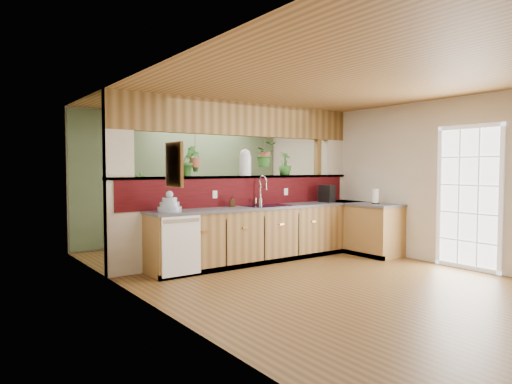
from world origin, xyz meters
TOP-DOWN VIEW (x-y plane):
  - ground at (0.00, 0.00)m, footprint 4.60×7.00m
  - ceiling at (0.00, 0.00)m, footprint 4.60×7.00m
  - wall_back at (0.00, 3.50)m, footprint 4.60×0.02m
  - wall_left at (-2.30, 0.00)m, footprint 0.02×7.00m
  - wall_right at (2.30, 0.00)m, footprint 0.02×7.00m
  - pass_through_partition at (0.03, 1.35)m, footprint 4.60×0.21m
  - pass_through_ledge at (0.00, 1.35)m, footprint 4.60×0.21m
  - header_beam at (0.00, 1.35)m, footprint 4.60×0.15m
  - sage_backwall at (0.00, 3.48)m, footprint 4.55×0.02m
  - countertop at (0.84, 0.87)m, footprint 4.14×1.52m
  - dishwasher at (-1.48, 0.66)m, footprint 0.58×0.03m
  - navy_sink at (0.25, 0.98)m, footprint 0.82×0.50m
  - french_door at (2.27, -1.30)m, footprint 0.06×1.02m
  - framed_print at (-2.27, -0.80)m, footprint 0.04×0.35m
  - faucet at (0.23, 1.13)m, footprint 0.22×0.22m
  - dish_stack at (-1.51, 0.96)m, footprint 0.34×0.34m
  - soap_dispenser at (-0.35, 1.13)m, footprint 0.10×0.10m
  - coffee_maker at (1.58, 0.96)m, footprint 0.16×0.28m
  - paper_towel at (1.99, 0.21)m, footprint 0.13×0.13m
  - glass_jar at (0.05, 1.35)m, footprint 0.20×0.20m
  - ledge_plant_left at (-1.02, 1.35)m, footprint 0.27×0.23m
  - ledge_plant_right at (0.90, 1.35)m, footprint 0.30×0.30m
  - hanging_plant_a at (-0.89, 1.35)m, footprint 0.21×0.17m
  - hanging_plant_b at (0.45, 1.35)m, footprint 0.45×0.42m
  - shelving_console at (-0.54, 3.25)m, footprint 1.63×0.84m
  - shelf_plant_a at (-1.03, 3.25)m, footprint 0.25×0.20m
  - shelf_plant_b at (-0.13, 3.25)m, footprint 0.36×0.36m
  - floor_plant at (1.32, 2.26)m, footprint 0.71×0.63m

SIDE VIEW (x-z plane):
  - ground at x=0.00m, z-range -0.01..0.01m
  - floor_plant at x=1.32m, z-range 0.00..0.73m
  - countertop at x=0.84m, z-range 0.00..0.90m
  - dishwasher at x=-1.48m, z-range 0.05..0.87m
  - shelving_console at x=-0.54m, z-range -0.02..1.02m
  - navy_sink at x=0.25m, z-range 0.73..0.91m
  - soap_dispenser at x=-0.35m, z-range 0.90..1.07m
  - dish_stack at x=-1.51m, z-range 0.84..1.14m
  - paper_towel at x=1.99m, z-range 0.89..1.16m
  - coffee_maker at x=1.58m, z-range 0.89..1.20m
  - french_door at x=2.27m, z-range -0.03..2.13m
  - faucet at x=0.23m, z-range 0.92..1.42m
  - pass_through_partition at x=0.03m, z-range -0.11..2.49m
  - shelf_plant_a at x=-1.03m, z-range 1.02..1.44m
  - shelf_plant_b at x=-0.13m, z-range 1.02..1.54m
  - wall_back at x=0.00m, z-range 0.00..2.60m
  - wall_left at x=-2.30m, z-range 0.00..2.60m
  - wall_right at x=2.30m, z-range 0.00..2.60m
  - sage_backwall at x=0.00m, z-range 0.02..2.58m
  - pass_through_ledge at x=0.00m, z-range 1.35..1.39m
  - framed_print at x=-2.27m, z-range 1.32..1.78m
  - ledge_plant_right at x=0.90m, z-range 1.39..1.81m
  - glass_jar at x=0.05m, z-range 1.39..1.83m
  - ledge_plant_left at x=-1.02m, z-range 1.39..1.86m
  - hanging_plant_a at x=-0.89m, z-range 1.49..2.01m
  - hanging_plant_b at x=0.45m, z-range 1.66..2.21m
  - header_beam at x=0.00m, z-range 2.05..2.60m
  - ceiling at x=0.00m, z-range 2.60..2.60m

